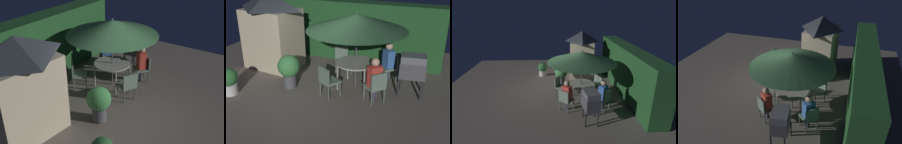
% 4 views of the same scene
% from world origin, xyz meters
% --- Properties ---
extents(ground_plane, '(11.00, 11.00, 0.00)m').
position_xyz_m(ground_plane, '(0.00, 0.00, 0.00)').
color(ground_plane, '#6B6056').
extents(hedge_backdrop, '(6.58, 0.77, 2.16)m').
position_xyz_m(hedge_backdrop, '(0.00, 3.50, 1.08)').
color(hedge_backdrop, '#1E4C23').
rests_on(hedge_backdrop, ground).
extents(garden_shed, '(2.00, 1.57, 2.61)m').
position_xyz_m(garden_shed, '(-2.24, 1.63, 1.33)').
color(garden_shed, '#C6B793').
rests_on(garden_shed, ground).
extents(patio_table, '(1.17, 1.17, 0.79)m').
position_xyz_m(patio_table, '(0.97, 1.19, 0.72)').
color(patio_table, '#B2ADA3').
rests_on(patio_table, ground).
extents(patio_umbrella, '(2.86, 2.86, 2.27)m').
position_xyz_m(patio_umbrella, '(0.97, 1.19, 1.98)').
color(patio_umbrella, '#4C4C51').
rests_on(patio_umbrella, ground).
extents(bbq_grill, '(0.77, 0.61, 1.20)m').
position_xyz_m(bbq_grill, '(2.58, 1.32, 0.85)').
color(bbq_grill, '#47474C').
rests_on(bbq_grill, ground).
extents(chair_near_shed, '(0.65, 0.65, 0.90)m').
position_xyz_m(chair_near_shed, '(1.80, 0.48, 0.52)').
color(chair_near_shed, slate).
rests_on(chair_near_shed, ground).
extents(chair_far_side, '(0.65, 0.65, 0.90)m').
position_xyz_m(chair_far_side, '(1.82, 2.02, 0.52)').
color(chair_far_side, slate).
rests_on(chair_far_side, ground).
extents(chair_toward_hedge, '(0.65, 0.65, 0.90)m').
position_xyz_m(chair_toward_hedge, '(0.20, 2.04, 0.52)').
color(chair_toward_hedge, slate).
rests_on(chair_toward_hedge, ground).
extents(chair_toward_house, '(0.63, 0.63, 0.90)m').
position_xyz_m(chair_toward_house, '(0.48, 0.28, 0.52)').
color(chair_toward_house, slate).
rests_on(chair_toward_house, ground).
extents(potted_plant_by_shed, '(0.52, 0.52, 0.79)m').
position_xyz_m(potted_plant_by_shed, '(-2.16, -0.68, 0.42)').
color(potted_plant_by_shed, silver).
rests_on(potted_plant_by_shed, ground).
extents(potted_plant_by_grill, '(0.66, 0.66, 1.01)m').
position_xyz_m(potted_plant_by_grill, '(-0.83, 0.39, 0.60)').
color(potted_plant_by_grill, '#4C4C51').
rests_on(potted_plant_by_grill, ground).
extents(person_in_red, '(0.40, 0.41, 1.26)m').
position_xyz_m(person_in_red, '(1.74, 0.53, 0.78)').
color(person_in_red, '#CC3D33').
rests_on(person_in_red, ground).
extents(person_in_blue, '(0.41, 0.41, 1.26)m').
position_xyz_m(person_in_blue, '(1.76, 1.96, 0.78)').
color(person_in_blue, '#3866B2').
rests_on(person_in_blue, ground).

